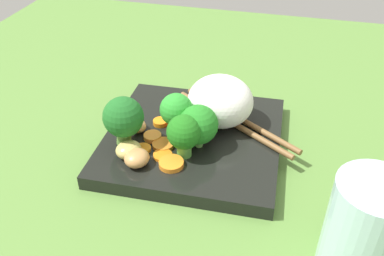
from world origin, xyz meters
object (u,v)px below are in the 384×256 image
rice_mound (220,101)px  broccoli_floret_1 (198,125)px  carrot_slice_3 (171,164)px  chopstick_pair (236,121)px  drinking_glass (366,228)px  square_plate (193,140)px

rice_mound → broccoli_floret_1: (1.66, 6.17, -0.16)cm
carrot_slice_3 → rice_mound: bearing=-109.9°
rice_mound → broccoli_floret_1: size_ratio=1.51×
rice_mound → carrot_slice_3: bearing=70.1°
chopstick_pair → drinking_glass: bearing=162.4°
square_plate → drinking_glass: drinking_glass is taller
carrot_slice_3 → drinking_glass: 23.56cm
square_plate → chopstick_pair: chopstick_pair is taller
square_plate → rice_mound: (-2.95, -3.74, 4.55)cm
rice_mound → drinking_glass: drinking_glass is taller
square_plate → chopstick_pair: bearing=-141.8°
rice_mound → chopstick_pair: (-2.28, -0.37, -3.16)cm
rice_mound → square_plate: bearing=51.8°
square_plate → rice_mound: rice_mound is taller
square_plate → carrot_slice_3: size_ratio=7.55×
carrot_slice_3 → drinking_glass: drinking_glass is taller
broccoli_floret_1 → chopstick_pair: broccoli_floret_1 is taller
broccoli_floret_1 → chopstick_pair: bearing=-121.1°
carrot_slice_3 → drinking_glass: (-21.95, 7.98, 3.07)cm
carrot_slice_3 → chopstick_pair: 12.96cm
broccoli_floret_1 → carrot_slice_3: size_ratio=1.94×
square_plate → rice_mound: 6.59cm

